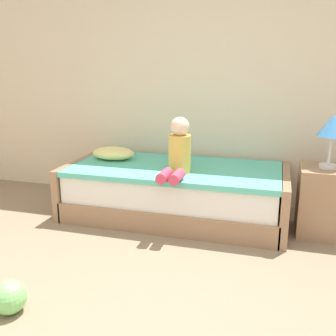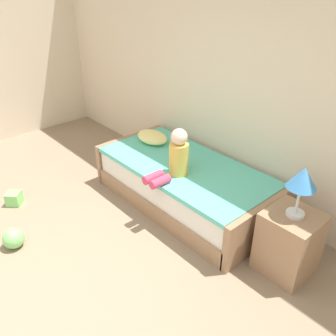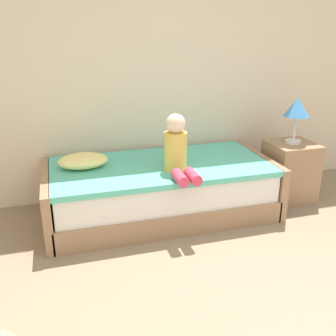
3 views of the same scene
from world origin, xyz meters
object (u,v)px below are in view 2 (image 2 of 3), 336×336
at_px(bed, 185,184).
at_px(table_lamp, 302,180).
at_px(child_figure, 175,157).
at_px(toy_block, 14,198).
at_px(toy_ball, 13,238).
at_px(nightstand, 289,243).
at_px(pillow, 152,137).

height_order(bed, table_lamp, table_lamp).
relative_size(child_figure, toy_block, 3.38).
relative_size(table_lamp, toy_ball, 2.19).
bearing_deg(nightstand, child_figure, -171.83).
xyz_separation_m(toy_ball, toy_block, (-0.72, 0.27, -0.03)).
xyz_separation_m(nightstand, toy_ball, (-1.90, -1.71, -0.20)).
height_order(bed, toy_ball, bed).
bearing_deg(child_figure, toy_ball, -112.76).
relative_size(bed, toy_ball, 10.27).
height_order(child_figure, toy_block, child_figure).
bearing_deg(pillow, table_lamp, -4.14).
bearing_deg(child_figure, toy_block, -137.20).
distance_m(bed, toy_ball, 1.85).
xyz_separation_m(table_lamp, pillow, (-2.03, 0.15, -0.37)).
distance_m(nightstand, toy_block, 3.00).
bearing_deg(bed, toy_block, -130.51).
relative_size(nightstand, toy_ball, 2.92).
bearing_deg(pillow, toy_ball, -85.98).
bearing_deg(table_lamp, bed, 178.00).
distance_m(pillow, toy_ball, 1.92).
xyz_separation_m(child_figure, toy_ball, (-0.64, -1.53, -0.60)).
bearing_deg(child_figure, table_lamp, 8.17).
bearing_deg(toy_ball, table_lamp, 41.95).
distance_m(nightstand, child_figure, 1.34).
relative_size(bed, nightstand, 3.52).
bearing_deg(pillow, nightstand, -4.14).
distance_m(table_lamp, pillow, 2.07).
relative_size(pillow, toy_ball, 2.14).
distance_m(toy_ball, toy_block, 0.77).
height_order(nightstand, toy_block, nightstand).
relative_size(bed, table_lamp, 4.69).
bearing_deg(bed, table_lamp, -2.00).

